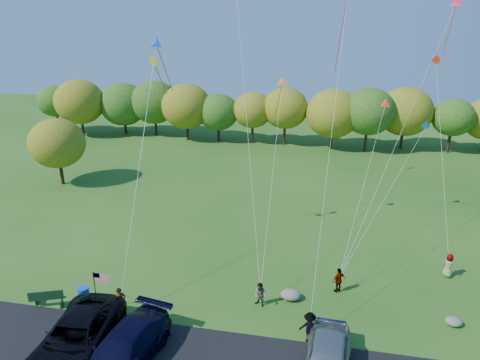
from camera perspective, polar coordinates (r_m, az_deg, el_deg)
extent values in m
plane|color=#275217|center=(25.65, -1.12, -18.24)|extent=(140.00, 140.00, 0.00)
cylinder|color=#372414|center=(69.61, -23.11, 6.56)|extent=(0.36, 0.36, 2.65)
ellipsoid|color=#466F1B|center=(69.05, -23.45, 8.93)|extent=(4.99, 4.99, 4.49)
cylinder|color=#372414|center=(67.89, -19.48, 6.53)|extent=(0.36, 0.36, 2.22)
ellipsoid|color=#466F1B|center=(67.31, -19.77, 8.94)|extent=(5.55, 5.55, 5.00)
cylinder|color=#372414|center=(65.91, -15.25, 6.98)|extent=(0.36, 0.36, 3.08)
ellipsoid|color=#466F1B|center=(65.23, -15.53, 9.99)|extent=(6.11, 6.11, 5.50)
cylinder|color=#372414|center=(64.45, -11.43, 6.97)|extent=(0.36, 0.36, 3.01)
ellipsoid|color=#466F1B|center=(63.82, -11.63, 9.73)|extent=(5.10, 5.10, 4.59)
cylinder|color=#372414|center=(63.56, -7.14, 6.75)|extent=(0.36, 0.36, 2.43)
ellipsoid|color=#466F1B|center=(62.95, -7.26, 9.28)|extent=(5.07, 5.07, 4.56)
cylinder|color=#372414|center=(61.61, -3.22, 6.45)|extent=(0.36, 0.36, 2.43)
ellipsoid|color=#466F1B|center=(60.89, -3.28, 9.52)|extent=(6.61, 6.61, 5.95)
cylinder|color=#372414|center=(60.55, 1.86, 6.12)|extent=(0.36, 0.36, 2.23)
ellipsoid|color=#466F1B|center=(59.86, 1.89, 9.02)|extent=(6.16, 6.16, 5.54)
cylinder|color=#372414|center=(58.69, 6.64, 5.74)|extent=(0.36, 0.36, 2.64)
ellipsoid|color=#1D4E14|center=(57.95, 6.78, 8.89)|extent=(6.06, 6.06, 5.45)
cylinder|color=#372414|center=(59.88, 11.55, 5.62)|extent=(0.36, 0.36, 2.37)
ellipsoid|color=#466F1B|center=(59.24, 11.74, 8.27)|extent=(5.06, 5.06, 4.56)
cylinder|color=#372414|center=(59.07, 16.61, 5.21)|extent=(0.36, 0.36, 2.83)
ellipsoid|color=#466F1B|center=(58.35, 16.94, 8.31)|extent=(5.71, 5.71, 5.14)
cylinder|color=#372414|center=(61.74, 21.33, 5.46)|extent=(0.36, 0.36, 3.17)
ellipsoid|color=#1D4E14|center=(61.07, 21.71, 8.37)|extent=(5.03, 5.03, 4.52)
cylinder|color=#372414|center=(62.79, 25.63, 4.68)|extent=(0.36, 0.36, 2.33)
ellipsoid|color=#466F1B|center=(62.17, 26.04, 7.26)|extent=(5.39, 5.39, 4.85)
cylinder|color=#372414|center=(48.18, -22.71, 0.97)|extent=(0.36, 0.36, 2.60)
ellipsoid|color=#466F1B|center=(47.32, -23.22, 4.53)|extent=(5.60, 5.60, 5.04)
imported|color=black|center=(24.52, -21.00, -18.99)|extent=(3.59, 6.93, 1.87)
imported|color=black|center=(23.13, -15.27, -21.06)|extent=(3.54, 6.59, 1.82)
imported|color=#4C4C59|center=(26.44, -15.63, -15.39)|extent=(0.76, 0.76, 1.77)
imported|color=#4C4C59|center=(26.31, 2.72, -15.05)|extent=(0.93, 0.85, 1.54)
imported|color=#4C4C59|center=(24.11, 9.24, -18.81)|extent=(1.14, 0.67, 1.75)
imported|color=#4C4C59|center=(28.12, 13.02, -12.88)|extent=(1.01, 0.94, 1.67)
imported|color=#4C4C59|center=(32.02, 26.05, -10.21)|extent=(0.96, 0.94, 1.66)
cube|color=#163C1E|center=(28.89, -24.16, -14.21)|extent=(1.90, 0.83, 0.07)
cube|color=#163C1E|center=(28.58, -24.48, -13.87)|extent=(1.88, 0.77, 0.61)
cube|color=#163C1E|center=(29.46, -25.45, -14.26)|extent=(0.26, 0.49, 0.46)
cube|color=#163C1E|center=(28.58, -22.68, -14.93)|extent=(0.26, 0.49, 0.46)
cylinder|color=blue|center=(28.35, -20.11, -14.19)|extent=(0.67, 0.67, 1.01)
cylinder|color=black|center=(26.84, -18.70, -13.98)|extent=(0.05, 0.05, 2.68)
cube|color=red|center=(26.11, -18.00, -12.42)|extent=(0.96, 0.64, 0.02)
cube|color=navy|center=(26.15, -18.61, -11.94)|extent=(0.39, 0.02, 0.30)
ellipsoid|color=#9B9587|center=(27.25, 6.76, -14.96)|extent=(1.25, 0.98, 0.62)
ellipsoid|color=gray|center=(27.91, 26.60, -16.52)|extent=(0.92, 0.77, 0.48)
cone|color=blue|center=(29.03, -11.13, 17.45)|extent=(0.94, 0.39, 0.89)
cone|color=#FF2D10|center=(35.36, 18.80, 9.57)|extent=(0.89, 0.51, 0.78)
cone|color=#EC1042|center=(35.11, 26.89, 20.39)|extent=(1.14, 0.95, 0.89)
cube|color=red|center=(32.36, 24.69, 14.33)|extent=(0.53, 0.48, 0.68)
cube|color=yellow|center=(29.09, -11.48, 15.25)|extent=(0.77, 0.40, 0.82)
cube|color=blue|center=(34.88, 23.54, 6.60)|extent=(0.68, 0.20, 0.67)
cone|color=orange|center=(32.01, 5.63, 12.79)|extent=(0.92, 0.46, 0.85)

